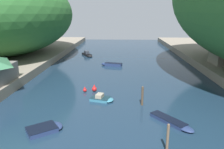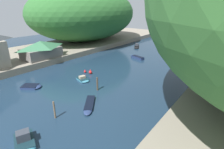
% 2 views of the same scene
% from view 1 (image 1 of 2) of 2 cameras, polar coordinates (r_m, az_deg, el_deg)
% --- Properties ---
extents(water_surface, '(130.00, 130.00, 0.00)m').
position_cam_1_polar(water_surface, '(37.83, 2.46, -1.69)').
color(water_surface, '#192D42').
rests_on(water_surface, ground).
extents(hillside_left, '(31.27, 43.78, 19.39)m').
position_cam_1_polar(hillside_left, '(59.57, -26.30, 13.98)').
color(hillside_left, '#2D662D').
rests_on(hillside_left, left_bank).
extents(boat_moored_right, '(3.91, 3.56, 0.48)m').
position_cam_1_polar(boat_moored_right, '(23.14, -16.83, -13.32)').
color(boat_moored_right, navy).
rests_on(boat_moored_right, water_surface).
extents(boat_navy_launch, '(4.20, 4.89, 0.42)m').
position_cam_1_polar(boat_navy_launch, '(24.25, 15.64, -11.92)').
color(boat_navy_launch, navy).
rests_on(boat_navy_launch, water_surface).
extents(boat_small_dinghy, '(3.92, 5.58, 1.31)m').
position_cam_1_polar(boat_small_dinghy, '(61.31, -6.44, 5.23)').
color(boat_small_dinghy, black).
rests_on(boat_small_dinghy, water_surface).
extents(boat_yellow_tender, '(4.91, 2.48, 0.70)m').
position_cam_1_polar(boat_yellow_tender, '(48.86, -0.29, 2.67)').
color(boat_yellow_tender, navy).
rests_on(boat_yellow_tender, water_surface).
extents(boat_white_cruiser, '(3.41, 2.45, 0.88)m').
position_cam_1_polar(boat_white_cruiser, '(29.33, -2.55, -6.29)').
color(boat_white_cruiser, teal).
rests_on(boat_white_cruiser, water_surface).
extents(mooring_post_nearest, '(0.23, 0.23, 2.55)m').
position_cam_1_polar(mooring_post_nearest, '(19.32, 14.33, -15.67)').
color(mooring_post_nearest, brown).
rests_on(mooring_post_nearest, water_surface).
extents(mooring_post_middle, '(0.28, 0.28, 2.52)m').
position_cam_1_polar(mooring_post_middle, '(27.75, 7.93, -5.51)').
color(mooring_post_middle, '#4C3D2D').
rests_on(mooring_post_middle, water_surface).
extents(channel_buoy_near, '(0.72, 0.72, 1.08)m').
position_cam_1_polar(channel_buoy_near, '(32.75, -4.64, -3.69)').
color(channel_buoy_near, red).
rests_on(channel_buoy_near, water_surface).
extents(channel_buoy_far, '(0.54, 0.54, 0.81)m').
position_cam_1_polar(channel_buoy_far, '(32.69, -7.12, -3.99)').
color(channel_buoy_far, red).
rests_on(channel_buoy_far, water_surface).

